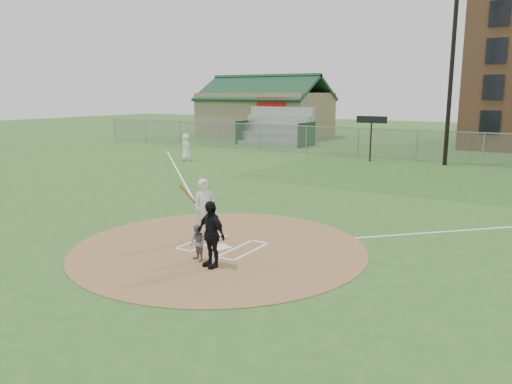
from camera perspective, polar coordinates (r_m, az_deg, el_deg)
The scene contains 14 objects.
ground at distance 14.45m, azimuth -4.19°, elevation -6.38°, with size 140.00×140.00×0.00m, color #2E5D20.
dirt_circle at distance 14.45m, azimuth -4.19°, elevation -6.34°, with size 8.40×8.40×0.02m, color #956F46.
home_plate at distance 14.37m, azimuth -4.04°, elevation -6.33°, with size 0.49×0.49×0.03m, color white.
foul_line_third at distance 26.78m, azimuth -8.57°, elevation 1.74°, with size 0.10×24.00×0.01m, color white.
catcher at distance 13.21m, azimuth -6.70°, elevation -5.82°, with size 0.48×0.37×0.98m, color slate.
umpire at distance 12.67m, azimuth -5.18°, elevation -4.81°, with size 1.00×0.42×1.71m, color black.
ondeck_player at distance 33.15m, azimuth -7.99°, elevation 5.09°, with size 0.86×0.56×1.76m, color white.
batters_boxes at distance 14.56m, azimuth -3.84°, elevation -6.14°, with size 2.08×1.88×0.01m.
batter_at_plate at distance 14.97m, azimuth -5.90°, elevation -2.00°, with size 0.82×1.10×1.86m.
outfield_fence at distance 34.28m, azimuth 17.90°, elevation 5.09°, with size 56.08×0.08×2.03m.
bleachers at distance 42.98m, azimuth 2.20°, elevation 7.52°, with size 6.08×3.20×3.20m.
clubhouse at distance 51.32m, azimuth 1.07°, elevation 9.03°, with size 12.20×8.71×6.23m.
light_pole at distance 32.80m, azimuth 21.56°, elevation 14.40°, with size 1.20×0.30×12.22m.
scoreboard_sign at distance 33.15m, azimuth 13.05°, elevation 7.52°, with size 2.00×0.10×2.93m.
Camera 1 is at (8.10, -11.14, 4.37)m, focal length 35.00 mm.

